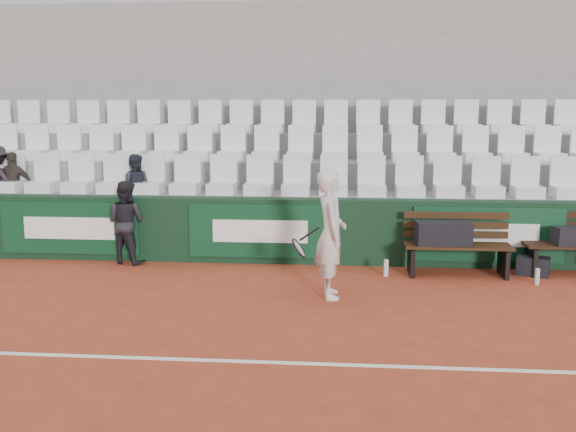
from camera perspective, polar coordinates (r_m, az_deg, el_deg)
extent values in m
plane|color=#AA4026|center=(6.25, -5.20, -12.74)|extent=(80.00, 80.00, 0.00)
cube|color=white|center=(6.25, -5.20, -12.71)|extent=(18.00, 0.06, 0.01)
cube|color=black|center=(9.93, -1.21, -1.29)|extent=(18.00, 0.30, 1.00)
cube|color=#0C381E|center=(10.59, -18.81, -1.00)|extent=(2.20, 0.04, 0.82)
cube|color=#0C381E|center=(9.78, -2.49, -1.34)|extent=(2.20, 0.04, 0.82)
cube|color=#0C381E|center=(9.94, 17.36, -1.60)|extent=(2.20, 0.04, 0.82)
cube|color=gray|center=(10.54, -0.85, -0.65)|extent=(18.00, 0.95, 1.00)
cube|color=gray|center=(11.43, -0.38, 1.30)|extent=(18.00, 0.95, 1.45)
cube|color=gray|center=(12.34, 0.03, 2.97)|extent=(18.00, 0.95, 1.90)
cube|color=gray|center=(12.88, 0.27, 8.82)|extent=(18.00, 0.30, 4.40)
cube|color=silver|center=(10.25, -0.96, 3.67)|extent=(11.90, 0.44, 0.63)
cube|color=white|center=(11.16, -0.47, 6.47)|extent=(11.90, 0.44, 0.63)
cube|color=silver|center=(12.09, -0.04, 8.84)|extent=(11.90, 0.44, 0.63)
cube|color=#341F0F|center=(9.51, 14.80, -3.79)|extent=(1.50, 0.56, 0.45)
cube|color=black|center=(9.37, 13.64, -1.50)|extent=(0.79, 0.39, 0.33)
cube|color=black|center=(9.97, 24.00, -1.61)|extent=(0.60, 0.37, 0.26)
cube|color=black|center=(9.86, 20.95, -4.19)|extent=(0.50, 0.41, 0.27)
cylinder|color=silver|center=(9.27, 8.71, -4.58)|extent=(0.07, 0.07, 0.24)
cylinder|color=silver|center=(9.37, 21.28, -5.04)|extent=(0.06, 0.06, 0.23)
imported|color=silver|center=(8.05, 3.82, -1.60)|extent=(0.47, 0.64, 1.62)
torus|color=black|center=(8.11, 0.97, -2.89)|extent=(0.19, 0.30, 0.26)
cylinder|color=black|center=(8.06, 1.91, -1.60)|extent=(0.26, 0.03, 0.20)
imported|color=black|center=(10.14, -14.22, -0.55)|extent=(0.73, 0.64, 1.28)
imported|color=#312D27|center=(11.59, -23.32, 4.75)|extent=(0.67, 0.33, 1.10)
imported|color=#1F242F|center=(10.78, -13.54, 4.90)|extent=(0.57, 0.47, 1.08)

